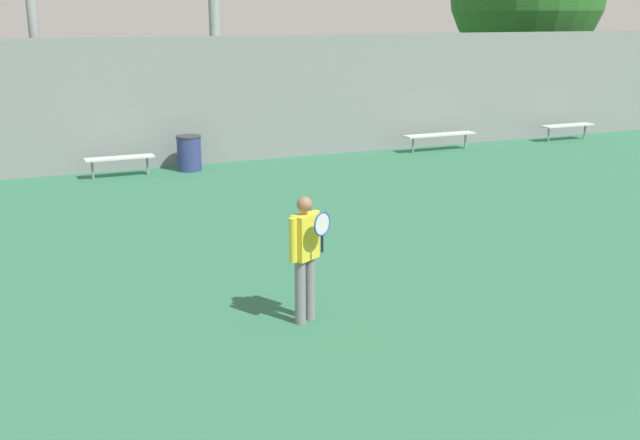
{
  "coord_description": "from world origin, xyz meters",
  "views": [
    {
      "loc": [
        -4.81,
        -1.47,
        3.86
      ],
      "look_at": [
        -0.72,
        8.06,
        0.97
      ],
      "focal_mm": 42.0,
      "sensor_mm": 36.0,
      "label": 1
    }
  ],
  "objects_px": {
    "tennis_player": "(305,253)",
    "bench_courtside_far": "(567,126)",
    "bench_adjacent_court": "(440,135)",
    "trash_bin": "(189,153)",
    "bench_courtside_near": "(120,159)"
  },
  "relations": [
    {
      "from": "bench_adjacent_court",
      "to": "trash_bin",
      "type": "height_order",
      "value": "trash_bin"
    },
    {
      "from": "bench_courtside_near",
      "to": "bench_courtside_far",
      "type": "bearing_deg",
      "value": -0.0
    },
    {
      "from": "bench_courtside_far",
      "to": "bench_courtside_near",
      "type": "bearing_deg",
      "value": 180.0
    },
    {
      "from": "tennis_player",
      "to": "bench_courtside_far",
      "type": "distance_m",
      "value": 16.21
    },
    {
      "from": "bench_courtside_near",
      "to": "trash_bin",
      "type": "relative_size",
      "value": 1.84
    },
    {
      "from": "tennis_player",
      "to": "bench_courtside_far",
      "type": "xyz_separation_m",
      "value": [
        12.82,
        9.91,
        -0.49
      ]
    },
    {
      "from": "bench_courtside_near",
      "to": "trash_bin",
      "type": "xyz_separation_m",
      "value": [
        1.73,
        0.1,
        0.0
      ]
    },
    {
      "from": "tennis_player",
      "to": "trash_bin",
      "type": "distance_m",
      "value": 10.07
    },
    {
      "from": "bench_adjacent_court",
      "to": "trash_bin",
      "type": "relative_size",
      "value": 2.48
    },
    {
      "from": "bench_courtside_far",
      "to": "bench_adjacent_court",
      "type": "bearing_deg",
      "value": 180.0
    },
    {
      "from": "bench_courtside_near",
      "to": "trash_bin",
      "type": "distance_m",
      "value": 1.73
    },
    {
      "from": "bench_courtside_far",
      "to": "trash_bin",
      "type": "distance_m",
      "value": 11.9
    },
    {
      "from": "bench_adjacent_court",
      "to": "trash_bin",
      "type": "distance_m",
      "value": 7.28
    },
    {
      "from": "bench_courtside_far",
      "to": "tennis_player",
      "type": "bearing_deg",
      "value": -142.31
    },
    {
      "from": "tennis_player",
      "to": "bench_courtside_near",
      "type": "distance_m",
      "value": 9.95
    }
  ]
}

